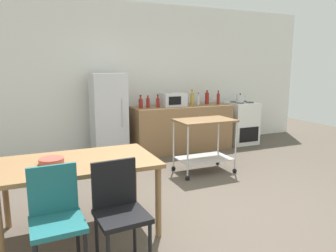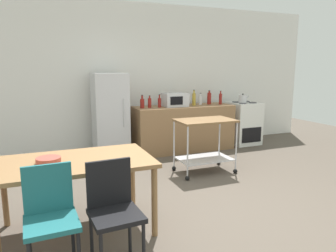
% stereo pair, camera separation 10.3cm
% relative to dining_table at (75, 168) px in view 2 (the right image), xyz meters
% --- Properties ---
extents(ground_plane, '(12.00, 12.00, 0.00)m').
position_rel_dining_table_xyz_m(ground_plane, '(1.46, -0.10, -0.67)').
color(ground_plane, brown).
extents(back_wall, '(8.40, 0.12, 2.90)m').
position_rel_dining_table_xyz_m(back_wall, '(1.46, 3.10, 0.78)').
color(back_wall, white).
rests_on(back_wall, ground_plane).
extents(kitchen_counter, '(2.00, 0.64, 0.90)m').
position_rel_dining_table_xyz_m(kitchen_counter, '(2.36, 2.50, -0.22)').
color(kitchen_counter, olive).
rests_on(kitchen_counter, ground_plane).
extents(dining_table, '(1.50, 0.90, 0.75)m').
position_rel_dining_table_xyz_m(dining_table, '(0.00, 0.00, 0.00)').
color(dining_table, olive).
rests_on(dining_table, ground_plane).
extents(chair_black, '(0.42, 0.42, 0.89)m').
position_rel_dining_table_xyz_m(chair_black, '(0.22, -0.70, -0.15)').
color(chair_black, black).
rests_on(chair_black, ground_plane).
extents(chair_teal, '(0.42, 0.42, 0.89)m').
position_rel_dining_table_xyz_m(chair_teal, '(-0.27, -0.64, -0.15)').
color(chair_teal, '#1E666B').
rests_on(chair_teal, ground_plane).
extents(stove_oven, '(0.60, 0.61, 0.92)m').
position_rel_dining_table_xyz_m(stove_oven, '(3.81, 2.52, -0.22)').
color(stove_oven, white).
rests_on(stove_oven, ground_plane).
extents(refrigerator, '(0.60, 0.63, 1.55)m').
position_rel_dining_table_xyz_m(refrigerator, '(0.91, 2.60, 0.10)').
color(refrigerator, silver).
rests_on(refrigerator, ground_plane).
extents(kitchen_cart, '(0.91, 0.57, 0.85)m').
position_rel_dining_table_xyz_m(kitchen_cart, '(2.09, 1.14, -0.10)').
color(kitchen_cart, brown).
rests_on(kitchen_cart, ground_plane).
extents(bottle_sesame_oil, '(0.08, 0.08, 0.25)m').
position_rel_dining_table_xyz_m(bottle_sesame_oil, '(1.49, 2.47, 0.33)').
color(bottle_sesame_oil, maroon).
rests_on(bottle_sesame_oil, kitchen_counter).
extents(bottle_soy_sauce, '(0.07, 0.07, 0.23)m').
position_rel_dining_table_xyz_m(bottle_soy_sauce, '(1.64, 2.48, 0.33)').
color(bottle_soy_sauce, maroon).
rests_on(bottle_soy_sauce, kitchen_counter).
extents(bottle_vinegar, '(0.06, 0.06, 0.25)m').
position_rel_dining_table_xyz_m(bottle_vinegar, '(1.83, 2.46, 0.33)').
color(bottle_vinegar, maroon).
rests_on(bottle_vinegar, kitchen_counter).
extents(microwave, '(0.46, 0.35, 0.26)m').
position_rel_dining_table_xyz_m(microwave, '(2.16, 2.49, 0.36)').
color(microwave, silver).
rests_on(microwave, kitchen_counter).
extents(bottle_sparkling_water, '(0.07, 0.07, 0.31)m').
position_rel_dining_table_xyz_m(bottle_sparkling_water, '(2.58, 2.50, 0.36)').
color(bottle_sparkling_water, gold).
rests_on(bottle_sparkling_water, kitchen_counter).
extents(bottle_wine, '(0.06, 0.06, 0.24)m').
position_rel_dining_table_xyz_m(bottle_wine, '(2.76, 2.56, 0.33)').
color(bottle_wine, silver).
rests_on(bottle_wine, kitchen_counter).
extents(bottle_olive_oil, '(0.08, 0.08, 0.28)m').
position_rel_dining_table_xyz_m(bottle_olive_oil, '(2.96, 2.56, 0.35)').
color(bottle_olive_oil, maroon).
rests_on(bottle_olive_oil, kitchen_counter).
extents(bottle_soda, '(0.06, 0.06, 0.28)m').
position_rel_dining_table_xyz_m(bottle_soda, '(3.17, 2.46, 0.35)').
color(bottle_soda, maroon).
rests_on(bottle_soda, kitchen_counter).
extents(fruit_bowl, '(0.23, 0.23, 0.05)m').
position_rel_dining_table_xyz_m(fruit_bowl, '(-0.24, 0.01, 0.10)').
color(fruit_bowl, '#B24C3F').
rests_on(fruit_bowl, dining_table).
extents(kettle, '(0.24, 0.17, 0.19)m').
position_rel_dining_table_xyz_m(kettle, '(3.69, 2.42, 0.33)').
color(kettle, silver).
rests_on(kettle, stove_oven).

